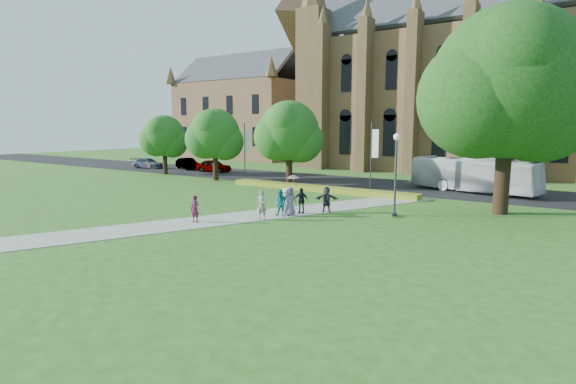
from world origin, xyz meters
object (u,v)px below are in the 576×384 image
Objects in this scene: large_tree at (509,83)px; streetlamp at (396,164)px; car_2 at (148,163)px; pedestrian_0 at (195,209)px; car_0 at (214,166)px; car_1 at (188,164)px; tour_coach at (473,175)px.

streetlamp is at bearing -140.71° from large_tree.
car_2 is (-39.47, 12.35, -2.60)m from streetlamp.
car_0 is at bearing 125.28° from pedestrian_0.
large_tree reaches higher than streetlamp.
large_tree is 20.99m from pedestrian_0.
pedestrian_0 is (24.67, -22.78, 0.08)m from car_1.
streetlamp reaches higher than tour_coach.
car_1 is (-5.12, 0.50, -0.03)m from car_0.
pedestrian_0 is (30.46, -21.02, 0.15)m from car_2.
pedestrian_0 is (19.55, -22.28, 0.06)m from car_0.
pedestrian_0 is at bearing -136.11° from streetlamp.
streetlamp is at bearing -118.72° from car_2.
pedestrian_0 reaches higher than car_1.
car_1 is 2.80× the size of pedestrian_0.
streetlamp reaches higher than car_2.
tour_coach is at bearing -99.66° from car_2.
car_1 is at bearing 103.68° from tour_coach.
tour_coach is 24.76m from pedestrian_0.
car_1 is at bearing 76.31° from car_0.
car_0 is 0.97× the size of car_2.
large_tree is (5.50, 4.50, 5.07)m from streetlamp.
large_tree is 2.94× the size of car_1.
car_2 is (-10.91, -1.26, -0.09)m from car_0.
pedestrian_0 reaches higher than car_0.
car_1 is (-35.53, 0.54, -0.78)m from tour_coach.
large_tree is at bearing -111.25° from car_2.
large_tree reaches higher than car_2.
tour_coach is at bearing 111.87° from large_tree.
car_1 is at bearing 157.26° from streetlamp.
car_1 reaches higher than car_2.
streetlamp is 36.60m from car_1.
pedestrian_0 reaches higher than car_2.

